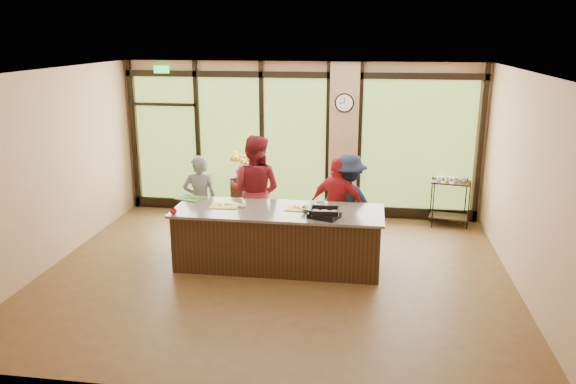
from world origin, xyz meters
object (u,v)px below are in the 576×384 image
(cook_left, at_px, (200,201))
(bar_cart, at_px, (450,196))
(flower_stand, at_px, (242,197))
(island_base, at_px, (278,239))
(cook_right, at_px, (348,203))
(roasting_pan, at_px, (324,215))

(cook_left, xyz_separation_m, bar_cart, (4.33, 1.62, -0.21))
(flower_stand, bearing_deg, island_base, -75.64)
(cook_right, distance_m, roasting_pan, 1.17)
(island_base, bearing_deg, bar_cart, 39.27)
(flower_stand, distance_m, bar_cart, 3.95)
(island_base, relative_size, cook_right, 1.90)
(roasting_pan, bearing_deg, flower_stand, 147.14)
(island_base, bearing_deg, cook_left, 153.16)
(island_base, height_order, cook_left, cook_left)
(island_base, xyz_separation_m, bar_cart, (2.88, 2.35, 0.13))
(cook_left, xyz_separation_m, cook_right, (2.48, 0.11, 0.03))
(bar_cart, bearing_deg, cook_left, -147.81)
(cook_left, relative_size, cook_right, 0.96)
(cook_right, height_order, bar_cart, cook_right)
(roasting_pan, height_order, flower_stand, roasting_pan)
(cook_right, bearing_deg, flower_stand, -17.99)
(island_base, distance_m, cook_left, 1.66)
(island_base, distance_m, flower_stand, 2.47)
(roasting_pan, bearing_deg, island_base, -179.79)
(roasting_pan, xyz_separation_m, bar_cart, (2.15, 2.63, -0.39))
(cook_left, bearing_deg, bar_cart, -172.58)
(island_base, xyz_separation_m, roasting_pan, (0.73, -0.28, 0.52))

